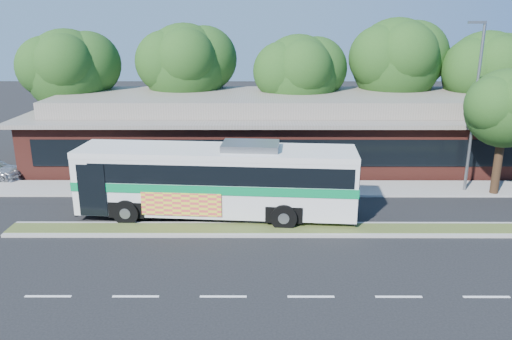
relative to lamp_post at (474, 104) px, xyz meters
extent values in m
plane|color=black|center=(-9.56, -6.00, -4.90)|extent=(120.00, 120.00, 0.00)
cube|color=#3D4E21|center=(-9.56, -5.40, -4.83)|extent=(26.00, 1.10, 0.15)
cube|color=gray|center=(-9.56, 0.40, -4.84)|extent=(44.00, 2.60, 0.12)
cube|color=black|center=(-27.56, 4.00, -4.90)|extent=(14.00, 12.00, 0.01)
cube|color=#56221B|center=(-9.56, 7.00, -3.30)|extent=(32.00, 10.00, 3.20)
cube|color=slate|center=(-9.56, 7.00, -1.58)|extent=(33.20, 11.20, 0.24)
cube|color=slate|center=(-9.56, 7.00, -0.95)|extent=(30.00, 8.00, 1.00)
cube|color=black|center=(-9.56, 1.97, -3.20)|extent=(30.00, 0.06, 1.60)
cylinder|color=slate|center=(0.04, 0.00, -0.40)|extent=(0.16, 0.16, 9.00)
cube|color=slate|center=(-0.36, 0.00, 4.10)|extent=(0.90, 0.18, 0.14)
cylinder|color=black|center=(-24.56, 9.00, -2.91)|extent=(0.44, 0.44, 3.99)
sphere|color=#1C3B13|center=(-24.56, 9.00, 0.83)|extent=(5.80, 5.80, 5.80)
sphere|color=#1C3B13|center=(-23.26, 9.43, 1.29)|extent=(4.52, 4.52, 4.52)
cylinder|color=black|center=(-16.56, 10.00, -2.80)|extent=(0.44, 0.44, 4.20)
sphere|color=#1C3B13|center=(-16.56, 10.00, 1.10)|extent=(6.00, 6.00, 6.00)
sphere|color=#1C3B13|center=(-15.21, 10.45, 1.58)|extent=(4.68, 4.68, 4.68)
cylinder|color=black|center=(-8.56, 9.00, -3.01)|extent=(0.44, 0.44, 3.78)
sphere|color=#1C3B13|center=(-8.56, 9.00, 0.56)|extent=(5.60, 5.60, 5.60)
sphere|color=#1C3B13|center=(-7.30, 9.42, 1.00)|extent=(4.37, 4.37, 4.37)
cylinder|color=black|center=(-1.56, 10.00, -2.70)|extent=(0.44, 0.44, 4.41)
sphere|color=#1C3B13|center=(-1.56, 10.00, 1.37)|extent=(6.20, 6.20, 6.20)
sphere|color=#1C3B13|center=(-0.17, 10.46, 1.86)|extent=(4.84, 4.84, 4.84)
cylinder|color=black|center=(4.44, 9.00, -2.97)|extent=(0.44, 0.44, 3.86)
sphere|color=#1C3B13|center=(4.44, 9.00, 0.70)|extent=(5.80, 5.80, 5.80)
sphere|color=#1C3B13|center=(5.74, 9.43, 1.16)|extent=(4.52, 4.52, 4.52)
cube|color=silver|center=(-13.34, -3.60, -3.04)|extent=(13.18, 3.79, 2.99)
cube|color=black|center=(-13.01, -3.63, -2.44)|extent=(12.15, 3.76, 0.90)
cube|color=silver|center=(-13.34, -3.60, -1.67)|extent=(13.20, 3.82, 0.28)
cube|color=#05763F|center=(-13.34, -3.60, -3.13)|extent=(13.25, 3.86, 0.41)
cube|color=black|center=(-19.84, -3.08, -2.68)|extent=(0.26, 2.43, 1.85)
cube|color=black|center=(-6.84, -4.12, -2.33)|extent=(0.25, 2.26, 1.20)
cube|color=#E04441|center=(-14.85, -4.90, -3.82)|extent=(3.68, 0.35, 1.08)
cube|color=slate|center=(-11.72, -3.73, -1.39)|extent=(2.73, 1.94, 0.33)
cylinder|color=black|center=(-17.44, -4.63, -4.31)|extent=(1.22, 0.48, 1.19)
cylinder|color=black|center=(-17.22, -1.92, -4.31)|extent=(1.22, 0.48, 1.19)
cylinder|color=black|center=(-10.21, -5.22, -4.31)|extent=(1.22, 0.48, 1.19)
cylinder|color=black|center=(-9.99, -2.50, -4.31)|extent=(1.22, 0.48, 1.19)
cylinder|color=black|center=(1.44, -0.47, -3.15)|extent=(0.44, 0.44, 3.51)
sphere|color=#1C3B13|center=(1.44, -0.47, -0.17)|extent=(4.07, 4.07, 4.07)
camera|label=1|loc=(-11.40, -26.09, 4.10)|focal=35.00mm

